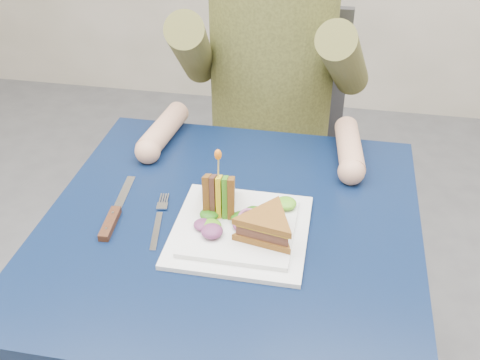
% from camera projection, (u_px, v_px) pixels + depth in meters
% --- Properties ---
extents(table, '(0.75, 0.75, 0.73)m').
position_uv_depth(table, '(231.00, 251.00, 1.17)').
color(table, black).
rests_on(table, ground).
extents(chair, '(0.42, 0.40, 0.93)m').
position_uv_depth(chair, '(273.00, 137.00, 1.77)').
color(chair, '#47474C').
rests_on(chair, ground).
extents(diner, '(0.54, 0.59, 0.74)m').
position_uv_depth(diner, '(272.00, 35.00, 1.47)').
color(diner, '#4C4E23').
rests_on(diner, chair).
extents(plate, '(0.26, 0.26, 0.02)m').
position_uv_depth(plate, '(240.00, 229.00, 1.09)').
color(plate, white).
rests_on(plate, table).
extents(sandwich_flat, '(0.16, 0.16, 0.05)m').
position_uv_depth(sandwich_flat, '(267.00, 226.00, 1.04)').
color(sandwich_flat, brown).
rests_on(sandwich_flat, plate).
extents(sandwich_upright, '(0.09, 0.14, 0.14)m').
position_uv_depth(sandwich_upright, '(219.00, 194.00, 1.11)').
color(sandwich_upright, brown).
rests_on(sandwich_upright, plate).
extents(fork, '(0.04, 0.18, 0.01)m').
position_uv_depth(fork, '(158.00, 222.00, 1.12)').
color(fork, silver).
rests_on(fork, table).
extents(knife, '(0.04, 0.22, 0.02)m').
position_uv_depth(knife, '(113.00, 218.00, 1.12)').
color(knife, silver).
rests_on(knife, table).
extents(toothpick, '(0.01, 0.01, 0.06)m').
position_uv_depth(toothpick, '(218.00, 167.00, 1.07)').
color(toothpick, tan).
rests_on(toothpick, sandwich_upright).
extents(toothpick_frill, '(0.01, 0.01, 0.02)m').
position_uv_depth(toothpick_frill, '(218.00, 155.00, 1.05)').
color(toothpick_frill, orange).
rests_on(toothpick_frill, sandwich_upright).
extents(lettuce_spill, '(0.15, 0.13, 0.02)m').
position_uv_depth(lettuce_spill, '(244.00, 218.00, 1.08)').
color(lettuce_spill, '#337A14').
rests_on(lettuce_spill, plate).
extents(onion_ring, '(0.04, 0.04, 0.02)m').
position_uv_depth(onion_ring, '(248.00, 218.00, 1.07)').
color(onion_ring, '#9E4C7A').
rests_on(onion_ring, plate).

